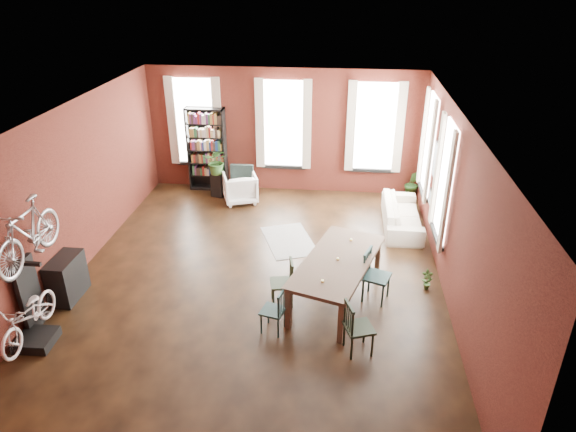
# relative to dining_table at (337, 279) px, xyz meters

# --- Properties ---
(room) EXTENTS (9.00, 9.04, 3.22)m
(room) POSITION_rel_dining_table_xyz_m (-1.28, 1.04, 1.73)
(room) COLOR black
(room) RESTS_ON ground
(dining_table) EXTENTS (1.76, 2.60, 0.81)m
(dining_table) POSITION_rel_dining_table_xyz_m (0.00, 0.00, 0.00)
(dining_table) COLOR brown
(dining_table) RESTS_ON ground
(dining_chair_a) EXTENTS (0.44, 0.44, 0.79)m
(dining_chair_a) POSITION_rel_dining_table_xyz_m (-1.01, -1.01, -0.01)
(dining_chair_a) COLOR #173433
(dining_chair_a) RESTS_ON ground
(dining_chair_b) EXTENTS (0.47, 0.47, 0.86)m
(dining_chair_b) POSITION_rel_dining_table_xyz_m (-0.96, -0.25, 0.02)
(dining_chair_b) COLOR #1F2E1B
(dining_chair_b) RESTS_ON ground
(dining_chair_c) EXTENTS (0.53, 0.53, 0.90)m
(dining_chair_c) POSITION_rel_dining_table_xyz_m (0.37, -1.37, 0.04)
(dining_chair_c) COLOR black
(dining_chair_c) RESTS_ON ground
(dining_chair_d) EXTENTS (0.57, 0.57, 0.97)m
(dining_chair_d) POSITION_rel_dining_table_xyz_m (0.70, 0.06, 0.08)
(dining_chair_d) COLOR #173332
(dining_chair_d) RESTS_ON ground
(bookshelf) EXTENTS (1.00, 0.32, 2.20)m
(bookshelf) POSITION_rel_dining_table_xyz_m (-3.53, 4.72, 0.69)
(bookshelf) COLOR black
(bookshelf) RESTS_ON ground
(white_armchair) EXTENTS (1.01, 0.98, 0.82)m
(white_armchair) POSITION_rel_dining_table_xyz_m (-2.54, 3.99, 0.01)
(white_armchair) COLOR white
(white_armchair) RESTS_ON ground
(cream_sofa) EXTENTS (0.61, 2.08, 0.81)m
(cream_sofa) POSITION_rel_dining_table_xyz_m (1.42, 3.02, 0.00)
(cream_sofa) COLOR beige
(cream_sofa) RESTS_ON ground
(striped_rug) EXTENTS (1.45, 1.77, 0.01)m
(striped_rug) POSITION_rel_dining_table_xyz_m (-1.08, 2.05, -0.40)
(striped_rug) COLOR black
(striped_rug) RESTS_ON ground
(bike_trainer) EXTENTS (0.58, 0.58, 0.16)m
(bike_trainer) POSITION_rel_dining_table_xyz_m (-4.71, -1.77, -0.33)
(bike_trainer) COLOR black
(bike_trainer) RESTS_ON ground
(bike_wall_rack) EXTENTS (0.16, 0.60, 1.30)m
(bike_wall_rack) POSITION_rel_dining_table_xyz_m (-4.93, -1.38, 0.24)
(bike_wall_rack) COLOR black
(bike_wall_rack) RESTS_ON ground
(console_table) EXTENTS (0.40, 0.80, 0.80)m
(console_table) POSITION_rel_dining_table_xyz_m (-4.81, -0.48, -0.01)
(console_table) COLOR black
(console_table) RESTS_ON ground
(plant_stand) EXTENTS (0.38, 0.38, 0.62)m
(plant_stand) POSITION_rel_dining_table_xyz_m (-3.17, 4.29, -0.10)
(plant_stand) COLOR black
(plant_stand) RESTS_ON ground
(plant_by_sofa) EXTENTS (0.55, 0.82, 0.34)m
(plant_by_sofa) POSITION_rel_dining_table_xyz_m (1.83, 4.72, -0.24)
(plant_by_sofa) COLOR #2E6127
(plant_by_sofa) RESTS_ON ground
(plant_small) EXTENTS (0.26, 0.42, 0.14)m
(plant_small) POSITION_rel_dining_table_xyz_m (1.66, 0.48, -0.33)
(plant_small) COLOR #315923
(plant_small) RESTS_ON ground
(bicycle_floor) EXTENTS (0.53, 0.79, 1.48)m
(bicycle_floor) POSITION_rel_dining_table_xyz_m (-4.72, -1.78, 0.49)
(bicycle_floor) COLOR silver
(bicycle_floor) RESTS_ON bike_trainer
(bicycle_hung) EXTENTS (0.47, 1.00, 1.66)m
(bicycle_hung) POSITION_rel_dining_table_xyz_m (-4.68, -1.38, 1.73)
(bicycle_hung) COLOR #A5A8AD
(bicycle_hung) RESTS_ON bike_wall_rack
(plant_on_stand) EXTENTS (0.63, 0.69, 0.53)m
(plant_on_stand) POSITION_rel_dining_table_xyz_m (-3.16, 4.25, 0.48)
(plant_on_stand) COLOR #326126
(plant_on_stand) RESTS_ON plant_stand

